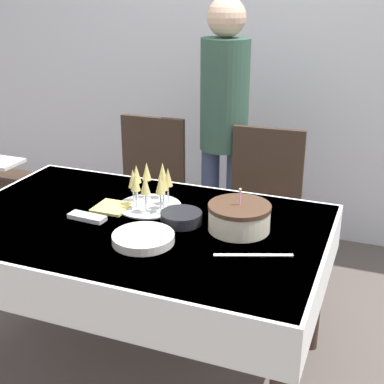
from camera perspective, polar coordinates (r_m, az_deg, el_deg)
The scene contains 14 objects.
ground_plane at distance 2.71m, azimuth -5.26°, elevation -17.89°, with size 12.00×12.00×0.00m, color #564C47.
wall_back at distance 3.74m, azimuth 6.26°, elevation 15.83°, with size 8.00×0.05×2.70m.
dining_table at distance 2.35m, azimuth -5.81°, elevation -5.43°, with size 1.61×1.01×0.76m.
dining_chair_far_left at distance 3.21m, azimuth -4.84°, elevation 0.00°, with size 0.43×0.43×0.97m.
dining_chair_far_right at distance 2.99m, azimuth 7.47°, elevation -1.80°, with size 0.44×0.44×0.97m.
birthday_cake at distance 2.21m, azimuth 5.06°, elevation -2.70°, with size 0.26×0.26×0.19m.
champagne_tray at distance 2.42m, azimuth -4.52°, elevation 0.62°, with size 0.29×0.29×0.18m.
plate_stack_main at distance 2.12m, azimuth -5.22°, elevation -4.93°, with size 0.25×0.25×0.03m.
plate_stack_dessert at distance 2.27m, azimuth -1.16°, elevation -2.74°, with size 0.18×0.18×0.05m.
cake_knife at distance 2.03m, azimuth 6.56°, elevation -6.70°, with size 0.29×0.12×0.00m.
fork_pile at distance 2.35m, azimuth -11.13°, elevation -2.65°, with size 0.17×0.07×0.02m.
napkin_pile at distance 2.44m, azimuth -8.53°, elevation -1.65°, with size 0.15×0.15×0.01m.
person_standing at distance 3.12m, azimuth 3.46°, elevation 8.11°, with size 0.28×0.28×1.64m.
high_chair at distance 3.58m, azimuth -19.14°, elevation 0.14°, with size 0.33×0.35×0.71m.
Camera 1 is at (0.97, -1.85, 1.72)m, focal length 50.00 mm.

